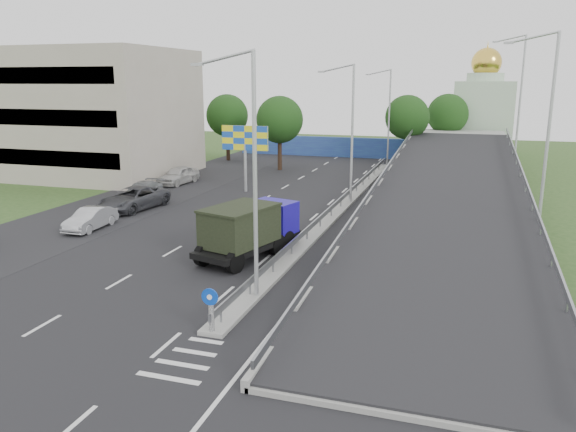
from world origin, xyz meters
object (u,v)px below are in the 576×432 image
at_px(parked_car_c, 134,199).
at_px(parked_car_b, 90,219).
at_px(lamp_post_far, 387,112).
at_px(church, 483,112).
at_px(sign_bollard, 211,310).
at_px(billboard, 245,142).
at_px(parked_car_d, 142,191).
at_px(parked_car_e, 178,175).
at_px(lamp_post_mid, 350,126).
at_px(lamp_post_near, 250,164).
at_px(dump_truck, 250,228).

bearing_deg(parked_car_c, parked_car_b, -77.53).
bearing_deg(lamp_post_far, parked_car_b, -113.13).
distance_m(lamp_post_far, church, 17.15).
relative_size(sign_bollard, billboard, 0.30).
distance_m(billboard, parked_car_d, 9.19).
height_order(parked_car_d, parked_car_e, parked_car_e).
bearing_deg(church, lamp_post_mid, -106.22).
bearing_deg(parked_car_c, lamp_post_mid, 32.06).
bearing_deg(billboard, parked_car_d, -141.36).
bearing_deg(sign_bollard, lamp_post_near, 88.36).
height_order(church, parked_car_c, church).
bearing_deg(church, billboard, -120.70).
height_order(lamp_post_near, parked_car_e, lamp_post_near).
distance_m(sign_bollard, parked_car_e, 31.75).
xyz_separation_m(sign_bollard, billboard, (-9.00, 25.83, 3.15)).
bearing_deg(lamp_post_mid, parked_car_c, -155.11).
relative_size(sign_bollard, dump_truck, 0.24).
distance_m(billboard, parked_car_c, 10.65).
bearing_deg(parked_car_c, sign_bollard, -43.22).
height_order(church, parked_car_b, church).
distance_m(sign_bollard, parked_car_c, 22.30).
height_order(dump_truck, parked_car_b, dump_truck).
bearing_deg(lamp_post_near, parked_car_c, 137.02).
distance_m(dump_truck, parked_car_e, 22.81).
bearing_deg(billboard, sign_bollard, -70.79).
bearing_deg(parked_car_e, lamp_post_mid, -6.29).
xyz_separation_m(lamp_post_near, church, (9.89, 54.00, -0.50)).
xyz_separation_m(billboard, parked_car_d, (-6.63, -5.30, -3.51)).
height_order(lamp_post_near, billboard, lamp_post_near).
height_order(billboard, parked_car_c, billboard).
distance_m(sign_bollard, church, 58.84).
relative_size(sign_bollard, parked_car_d, 0.36).
distance_m(dump_truck, parked_car_c, 14.41).
xyz_separation_m(sign_bollard, dump_truck, (-2.16, 9.33, 0.55)).
bearing_deg(parked_car_d, lamp_post_far, 53.23).
relative_size(sign_bollard, lamp_post_mid, 0.17).
relative_size(church, parked_car_e, 2.92).
xyz_separation_m(church, parked_car_b, (-23.69, -46.31, -4.63)).
distance_m(lamp_post_mid, parked_car_d, 16.88).
bearing_deg(billboard, parked_car_b, -108.15).
relative_size(lamp_post_far, billboard, 1.83).
relative_size(lamp_post_far, parked_car_d, 2.17).
relative_size(sign_bollard, parked_car_c, 0.29).
height_order(lamp_post_far, church, church).
xyz_separation_m(billboard, parked_car_b, (-4.69, -14.31, -3.51)).
relative_size(parked_car_b, parked_car_e, 0.87).
bearing_deg(lamp_post_mid, parked_car_d, -168.15).
xyz_separation_m(dump_truck, parked_car_e, (-13.96, 18.03, -0.78)).
bearing_deg(parked_car_e, parked_car_b, -75.31).
bearing_deg(lamp_post_far, parked_car_e, -134.58).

